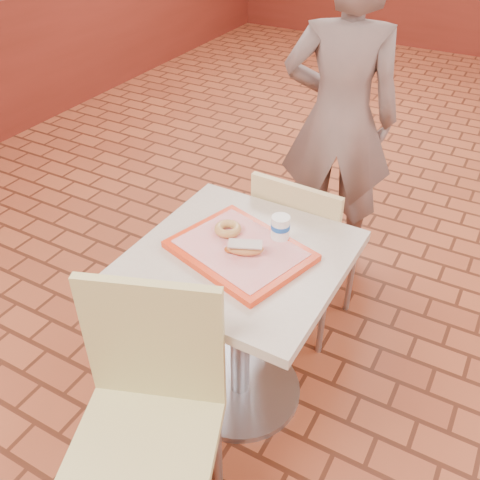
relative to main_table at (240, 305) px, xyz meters
The scene contains 8 objects.
main_table is the anchor object (origin of this frame).
chair_main_front 0.56m from the main_table, 90.83° to the right, with size 0.56×0.56×0.94m.
chair_main_back 0.49m from the main_table, 84.73° to the left, with size 0.41×0.41×0.85m.
customer 1.19m from the main_table, 93.46° to the left, with size 0.59×0.39×1.62m, color #745D5A.
serving_tray 0.26m from the main_table, 90.00° to the left, with size 0.45×0.35×0.03m.
ring_donut 0.31m from the main_table, 145.21° to the left, with size 0.10×0.10×0.03m, color #B88143.
long_john_donut 0.30m from the main_table, 35.69° to the right, with size 0.14×0.11×0.04m.
paper_cup 0.36m from the main_table, 52.86° to the left, with size 0.07×0.07×0.09m.
Camera 1 is at (-0.37, -1.68, 1.91)m, focal length 40.00 mm.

